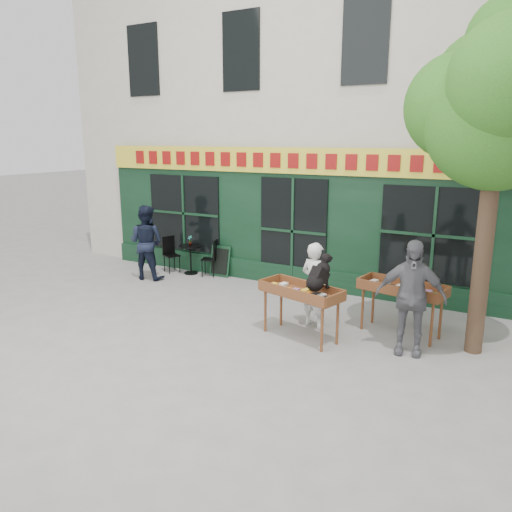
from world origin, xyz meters
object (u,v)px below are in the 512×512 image
object	(u,v)px
dog	(319,272)
book_cart_right	(402,291)
book_cart_center	(301,294)
man_left	(146,242)
bistro_table	(191,254)
man_right	(410,297)
woman	(315,285)

from	to	relation	value
dog	book_cart_right	world-z (taller)	dog
book_cart_center	book_cart_right	world-z (taller)	same
book_cart_right	man_left	xyz separation A→B (m)	(-6.54, 0.65, 0.12)
book_cart_center	book_cart_right	distance (m)	1.85
book_cart_right	bistro_table	size ratio (longest dim) A/B	2.08
book_cart_right	bistro_table	distance (m)	6.05
dog	bistro_table	xyz separation A→B (m)	(-4.66, 2.64, -0.75)
dog	bistro_table	size ratio (longest dim) A/B	0.79
man_right	man_left	size ratio (longest dim) A/B	1.03
woman	man_right	xyz separation A→B (m)	(1.83, -0.36, 0.15)
book_cart_center	woman	size ratio (longest dim) A/B	0.99
book_cart_center	bistro_table	distance (m)	5.04
woman	man_left	distance (m)	5.12
woman	man_right	size ratio (longest dim) A/B	0.85
book_cart_center	man_right	distance (m)	1.86
dog	book_cart_right	distance (m)	1.67
man_right	bistro_table	distance (m)	6.57
book_cart_center	book_cart_right	xyz separation A→B (m)	(1.53, 1.04, 0.00)
book_cart_center	dog	bearing A→B (deg)	7.27
woman	bistro_table	bearing A→B (deg)	-8.86
book_cart_right	dog	bearing A→B (deg)	-127.20
book_cart_right	man_left	distance (m)	6.57
book_cart_right	woman	bearing A→B (deg)	-155.63
bistro_table	man_right	bearing A→B (deg)	-20.54
book_cart_center	dog	size ratio (longest dim) A/B	2.68
bistro_table	man_left	world-z (taller)	man_left
book_cart_right	book_cart_center	bearing A→B (deg)	-135.74
bistro_table	man_left	xyz separation A→B (m)	(-0.70, -0.90, 0.40)
dog	woman	size ratio (longest dim) A/B	0.37
book_cart_center	dog	world-z (taller)	dog
bistro_table	book_cart_center	bearing A→B (deg)	-31.02
book_cart_center	man_left	distance (m)	5.29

